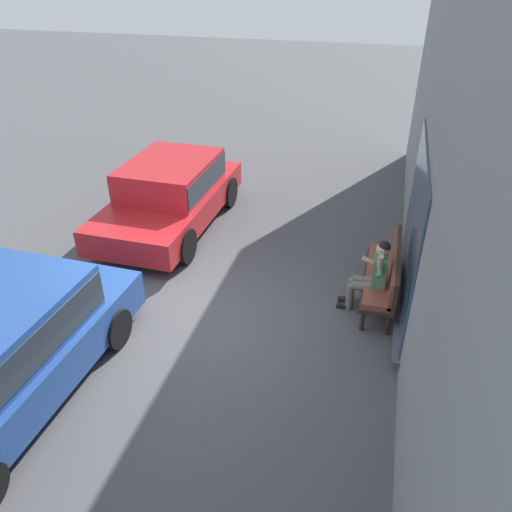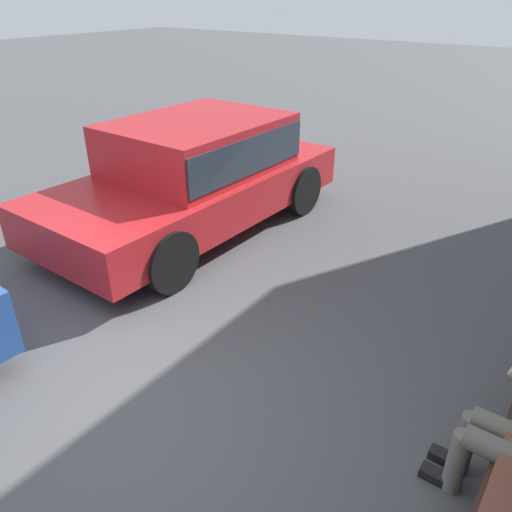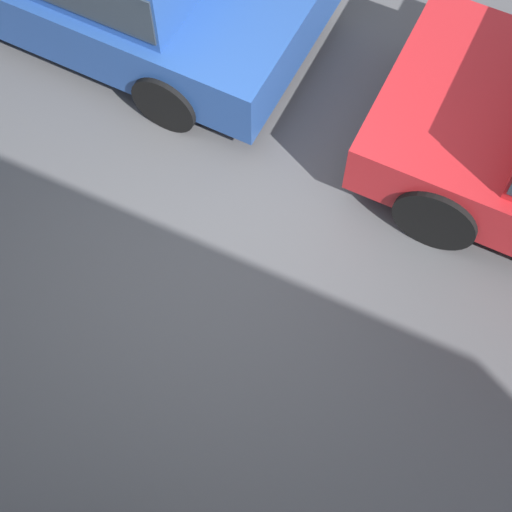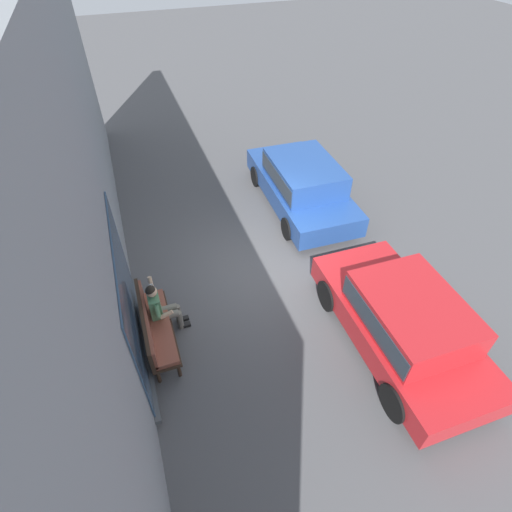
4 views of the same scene
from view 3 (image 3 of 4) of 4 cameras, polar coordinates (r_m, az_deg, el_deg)
The scene contains 1 object.
ground_plane at distance 6.57m, azimuth -3.90°, elevation 1.26°, with size 60.00×60.00×0.00m, color #4C4C4F.
Camera 3 is at (-1.73, 2.60, 5.77)m, focal length 55.00 mm.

